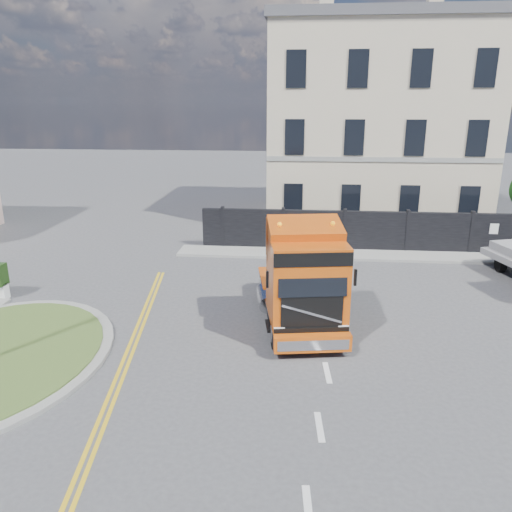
# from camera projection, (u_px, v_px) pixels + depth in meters

# --- Properties ---
(ground) EXTENTS (120.00, 120.00, 0.00)m
(ground) POSITION_uv_depth(u_px,v_px,m) (242.00, 325.00, 16.48)
(ground) COLOR #424244
(ground) RESTS_ON ground
(hoarding_fence) EXTENTS (18.80, 0.25, 2.00)m
(hoarding_fence) POSITION_uv_depth(u_px,v_px,m) (397.00, 232.00, 24.18)
(hoarding_fence) COLOR black
(hoarding_fence) RESTS_ON ground
(georgian_building) EXTENTS (12.30, 10.30, 12.80)m
(georgian_building) POSITION_uv_depth(u_px,v_px,m) (372.00, 124.00, 29.94)
(georgian_building) COLOR #BCAE95
(georgian_building) RESTS_ON ground
(pavement_far) EXTENTS (20.00, 1.60, 0.12)m
(pavement_far) POSITION_uv_depth(u_px,v_px,m) (387.00, 256.00, 23.65)
(pavement_far) COLOR gray
(pavement_far) RESTS_ON ground
(truck) EXTENTS (3.10, 6.21, 3.56)m
(truck) POSITION_uv_depth(u_px,v_px,m) (303.00, 282.00, 15.77)
(truck) COLOR black
(truck) RESTS_ON ground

